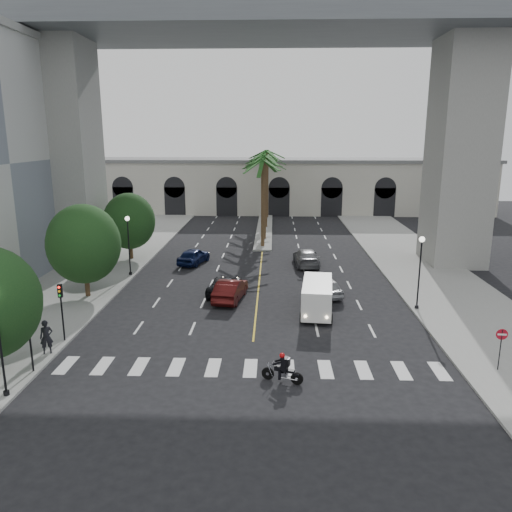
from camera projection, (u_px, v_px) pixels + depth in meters
The scene contains 28 objects.
ground at pixel (252, 356), 28.09m from camera, with size 140.00×140.00×0.00m, color black.
sidewalk_left at pixel (86, 278), 43.16m from camera, with size 8.00×100.00×0.15m, color gray.
sidewalk_right at pixel (436, 282), 42.13m from camera, with size 8.00×100.00×0.15m, color gray.
median at pixel (264, 230), 64.98m from camera, with size 2.00×24.00×0.20m, color gray.
pier_building at pixel (266, 185), 80.51m from camera, with size 71.00×10.50×8.50m.
bridge at pixel (300, 62), 44.98m from camera, with size 75.00×13.00×26.00m.
palm_a at pixel (263, 164), 53.15m from camera, with size 3.20×3.20×10.30m.
palm_b at pixel (265, 160), 56.96m from camera, with size 3.20×3.20×10.60m.
palm_c at pixel (263, 162), 60.97m from camera, with size 3.20×3.20×10.10m.
palm_d at pixel (266, 155), 64.67m from camera, with size 3.20×3.20×10.90m.
palm_e at pixel (265, 157), 68.67m from camera, with size 3.20×3.20×10.40m.
palm_f at pixel (267, 154), 72.48m from camera, with size 3.20×3.20×10.70m.
street_tree_mid at pixel (84, 244), 37.26m from camera, with size 5.44×5.44×7.21m.
street_tree_far at pixel (129, 221), 48.99m from camera, with size 5.04×5.04×6.68m.
lamp_post_left_far at pixel (129, 241), 43.26m from camera, with size 0.40×0.40×5.35m.
lamp_post_right at pixel (420, 266), 34.71m from camera, with size 0.40×0.40×5.35m.
traffic_signal_near at pixel (29, 328), 25.46m from camera, with size 0.25×0.18×3.65m.
traffic_signal_far at pixel (61, 303), 29.34m from camera, with size 0.25×0.18×3.65m.
motorcycle_rider at pixel (284, 369), 24.97m from camera, with size 2.10×0.88×1.58m.
car_a at pixel (326, 286), 38.61m from camera, with size 1.71×4.26×1.45m, color #9E9FA2.
car_b at pixel (230, 290), 37.50m from camera, with size 1.71×4.89×1.61m, color #410D0D.
car_c at pixel (225, 285), 39.06m from camera, with size 2.21×4.80×1.33m, color black.
car_d at pixel (306, 257), 47.52m from camera, with size 2.22×5.46×1.58m, color #595A5E.
car_e at pixel (194, 256), 48.10m from camera, with size 1.83×4.54×1.55m, color #0D173F.
cargo_van at pixel (317, 296), 34.51m from camera, with size 2.59×5.48×2.26m.
pedestrian_a at pixel (46, 337), 27.91m from camera, with size 0.70×0.46×1.93m, color black.
pedestrian_b at pixel (30, 289), 36.94m from camera, with size 0.85×0.66×1.74m, color black.
do_not_enter_sign at pixel (501, 341), 25.78m from camera, with size 0.59×0.09×2.42m.
Camera 1 is at (1.16, -25.95, 12.10)m, focal length 35.00 mm.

